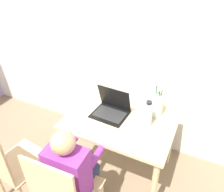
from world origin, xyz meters
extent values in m
cube|color=silver|center=(0.00, 2.23, 1.25)|extent=(6.40, 0.05, 2.50)
cube|color=#D6B784|center=(0.15, 1.65, 0.71)|extent=(0.96, 0.73, 0.03)
cylinder|color=#D6B784|center=(-0.28, 1.34, 0.35)|extent=(0.05, 0.05, 0.70)
cylinder|color=#D6B784|center=(0.59, 1.34, 0.35)|extent=(0.05, 0.05, 0.70)
cylinder|color=#D6B784|center=(-0.28, 1.97, 0.35)|extent=(0.05, 0.05, 0.70)
cylinder|color=#D6B784|center=(0.59, 1.97, 0.35)|extent=(0.05, 0.05, 0.70)
cube|color=#D6B784|center=(0.03, 0.99, 0.44)|extent=(0.42, 0.42, 0.02)
cube|color=#D6B784|center=(0.04, 0.80, 0.71)|extent=(0.38, 0.03, 0.51)
cylinder|color=#D6B784|center=(-0.15, 1.16, 0.22)|extent=(0.04, 0.04, 0.43)
cube|color=#D6B784|center=(-0.54, 1.04, 0.44)|extent=(0.45, 0.45, 0.02)
cylinder|color=#D6B784|center=(-0.35, 1.19, 0.22)|extent=(0.04, 0.04, 0.43)
cylinder|color=#D6B784|center=(-0.68, 1.23, 0.22)|extent=(0.04, 0.04, 0.43)
cube|color=purple|center=(0.03, 0.99, 0.67)|extent=(0.30, 0.19, 0.43)
sphere|color=tan|center=(0.03, 0.99, 0.97)|extent=(0.16, 0.16, 0.16)
sphere|color=#D8BC72|center=(0.03, 0.98, 0.99)|extent=(0.14, 0.14, 0.14)
cylinder|color=navy|center=(0.09, 1.14, 0.46)|extent=(0.10, 0.28, 0.09)
cylinder|color=navy|center=(-0.04, 1.13, 0.46)|extent=(0.10, 0.28, 0.09)
cylinder|color=navy|center=(0.08, 1.28, 0.23)|extent=(0.07, 0.07, 0.45)
cylinder|color=navy|center=(-0.05, 1.27, 0.23)|extent=(0.07, 0.07, 0.45)
cylinder|color=purple|center=(0.15, 1.21, 0.69)|extent=(0.07, 0.24, 0.06)
cylinder|color=purple|center=(-0.11, 1.20, 0.69)|extent=(0.07, 0.24, 0.06)
cube|color=black|center=(0.04, 1.65, 0.73)|extent=(0.33, 0.27, 0.01)
cube|color=#2D2D2D|center=(0.04, 1.65, 0.74)|extent=(0.29, 0.19, 0.00)
cube|color=black|center=(0.04, 1.74, 0.86)|extent=(0.32, 0.09, 0.24)
cube|color=silver|center=(0.04, 1.74, 0.86)|extent=(0.29, 0.08, 0.21)
cylinder|color=silver|center=(0.42, 1.83, 0.83)|extent=(0.11, 0.11, 0.21)
cylinder|color=#3D7A38|center=(0.44, 1.84, 0.88)|extent=(0.01, 0.01, 0.23)
sphere|color=white|center=(0.44, 1.84, 1.00)|extent=(0.03, 0.03, 0.03)
cylinder|color=#3D7A38|center=(0.42, 1.86, 0.90)|extent=(0.01, 0.01, 0.27)
sphere|color=white|center=(0.42, 1.86, 1.04)|extent=(0.04, 0.04, 0.04)
cylinder|color=#3D7A38|center=(0.39, 1.84, 0.91)|extent=(0.01, 0.01, 0.29)
sphere|color=white|center=(0.39, 1.84, 1.06)|extent=(0.03, 0.03, 0.03)
cylinder|color=#3D7A38|center=(0.40, 1.82, 0.92)|extent=(0.01, 0.01, 0.29)
sphere|color=white|center=(0.40, 1.82, 1.07)|extent=(0.05, 0.05, 0.05)
cylinder|color=#3D7A38|center=(0.43, 1.81, 0.90)|extent=(0.01, 0.01, 0.25)
sphere|color=white|center=(0.43, 1.81, 1.02)|extent=(0.05, 0.05, 0.05)
cylinder|color=silver|center=(0.39, 1.66, 0.84)|extent=(0.08, 0.08, 0.22)
cylinder|color=#262628|center=(0.39, 1.66, 0.96)|extent=(0.05, 0.05, 0.02)
camera|label=1|loc=(0.74, 0.23, 1.98)|focal=35.00mm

